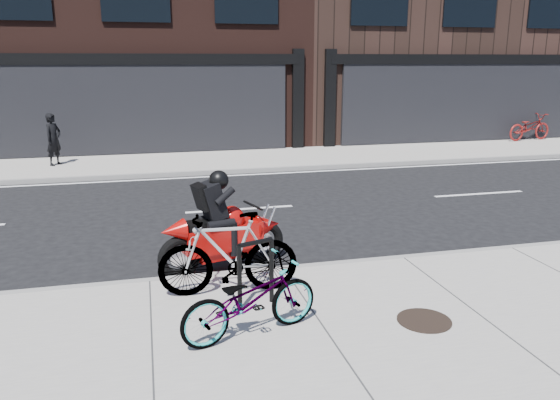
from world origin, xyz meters
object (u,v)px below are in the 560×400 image
object	(u,v)px
bicycle_front	(250,299)
manhole_cover	(424,320)
bicycle_far	(530,127)
bike_rack	(256,268)
motorcycle	(228,229)
pedestrian	(54,139)
bicycle_rear	(228,254)

from	to	relation	value
bicycle_front	manhole_cover	distance (m)	2.18
bicycle_far	manhole_cover	world-z (taller)	bicycle_far
bike_rack	motorcycle	world-z (taller)	motorcycle
pedestrian	manhole_cover	distance (m)	13.35
bicycle_front	manhole_cover	xyz separation A→B (m)	(2.12, -0.17, -0.44)
bicycle_front	pedestrian	world-z (taller)	pedestrian
motorcycle	bike_rack	bearing A→B (deg)	-104.17
bike_rack	pedestrian	distance (m)	11.74
motorcycle	bicycle_far	world-z (taller)	motorcycle
bicycle_rear	bicycle_far	size ratio (longest dim) A/B	0.95
manhole_cover	bicycle_rear	bearing A→B (deg)	147.38
motorcycle	bicycle_far	bearing A→B (deg)	20.45
bike_rack	bicycle_front	distance (m)	0.78
bicycle_front	motorcycle	size ratio (longest dim) A/B	0.81
bike_rack	bicycle_rear	world-z (taller)	bicycle_rear
bike_rack	bicycle_far	distance (m)	18.14
motorcycle	manhole_cover	world-z (taller)	motorcycle
bike_rack	bicycle_far	world-z (taller)	bicycle_far
bike_rack	bicycle_front	world-z (taller)	bicycle_front
bicycle_rear	motorcycle	xyz separation A→B (m)	(0.19, 1.24, -0.04)
bicycle_front	motorcycle	xyz separation A→B (m)	(0.13, 2.47, 0.08)
manhole_cover	pedestrian	bearing A→B (deg)	116.17
bike_rack	motorcycle	bearing A→B (deg)	92.99
manhole_cover	bicycle_far	bearing A→B (deg)	48.55
bicycle_front	bicycle_rear	xyz separation A→B (m)	(-0.06, 1.23, 0.12)
bicycle_rear	pedestrian	distance (m)	11.19
bicycle_front	pedestrian	bearing A→B (deg)	1.19
bike_rack	bicycle_rear	xyz separation A→B (m)	(-0.28, 0.48, 0.04)
bicycle_front	manhole_cover	size ratio (longest dim) A/B	2.59
bicycle_front	motorcycle	bearing A→B (deg)	-19.36
bicycle_rear	manhole_cover	distance (m)	2.65
bicycle_rear	bicycle_front	bearing A→B (deg)	6.16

